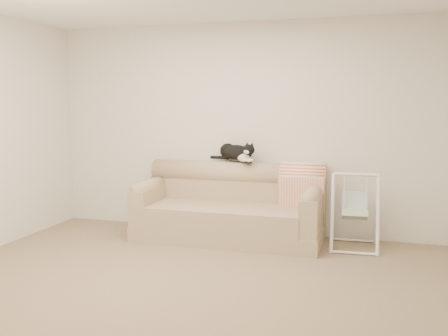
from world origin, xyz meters
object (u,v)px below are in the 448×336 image
Objects in this scene: remote_a at (237,161)px; sofa at (230,209)px; baby_swing at (355,211)px; tuxedo_cat at (236,152)px; remote_b at (247,162)px.

sofa is at bearing -93.34° from remote_a.
remote_a is at bearing 169.99° from baby_swing.
remote_a is 0.29× the size of tuxedo_cat.
tuxedo_cat reaches higher than remote_b.
remote_b is at bearing 170.99° from baby_swing.
sofa reaches higher than baby_swing.
tuxedo_cat is at bearing 114.67° from remote_a.
remote_a is at bearing -65.33° from tuxedo_cat.
baby_swing is (1.29, -0.20, -0.48)m from remote_b.
tuxedo_cat is at bearing 169.23° from baby_swing.
sofa is at bearing -90.94° from tuxedo_cat.
remote_b is 0.20m from tuxedo_cat.
baby_swing is (1.45, -0.01, 0.08)m from sofa.
remote_a is 1.15× the size of remote_b.
baby_swing is at bearing -10.01° from remote_a.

